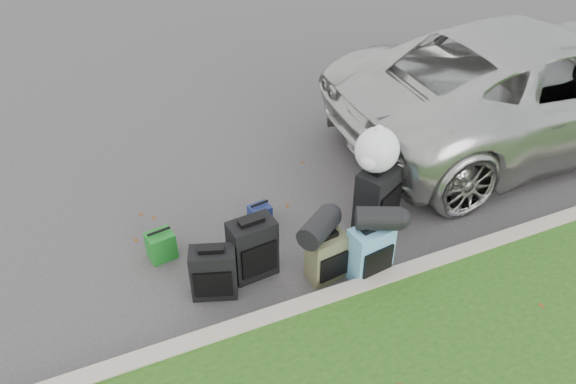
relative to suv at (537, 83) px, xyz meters
name	(u,v)px	position (x,y,z in m)	size (l,w,h in m)	color
ground	(303,239)	(-3.92, -0.83, -0.80)	(120.00, 120.00, 0.00)	#383535
curb	(346,294)	(-3.92, -1.83, -0.73)	(120.00, 0.18, 0.15)	#9E937F
suv	(537,83)	(0.00, 0.00, 0.00)	(2.66, 5.78, 1.60)	#B7B7B2
suitcase_small_black	(214,273)	(-5.07, -1.22, -0.52)	(0.45, 0.25, 0.56)	black
suitcase_large_black_left	(253,248)	(-4.62, -1.10, -0.47)	(0.47, 0.28, 0.67)	black
suitcase_olive	(327,257)	(-3.95, -1.46, -0.54)	(0.39, 0.24, 0.53)	#44442D
suitcase_teal	(370,253)	(-3.54, -1.61, -0.49)	(0.43, 0.26, 0.62)	teal
suitcase_large_black_right	(377,199)	(-3.07, -0.95, -0.41)	(0.52, 0.31, 0.78)	black
tote_green	(161,246)	(-5.44, -0.48, -0.64)	(0.28, 0.22, 0.32)	#186F1F
tote_navy	(260,215)	(-4.27, -0.39, -0.67)	(0.24, 0.19, 0.26)	navy
duffel_left	(319,227)	(-4.03, -1.42, -0.14)	(0.25, 0.25, 0.46)	black
duffel_right	(378,218)	(-3.49, -1.61, -0.07)	(0.24, 0.24, 0.43)	black
trash_bag	(377,150)	(-3.11, -0.91, 0.22)	(0.48, 0.48, 0.48)	white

